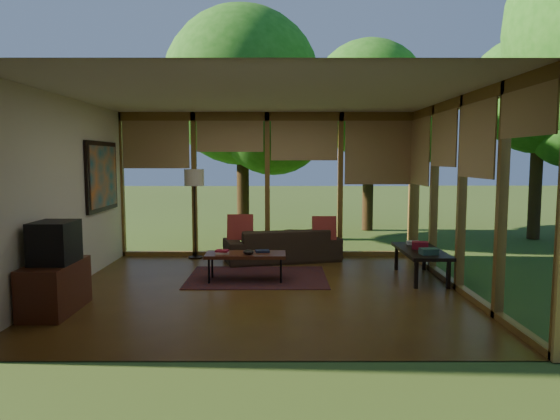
{
  "coord_description": "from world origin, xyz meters",
  "views": [
    {
      "loc": [
        0.23,
        -6.88,
        1.83
      ],
      "look_at": [
        0.24,
        0.7,
        1.06
      ],
      "focal_mm": 32.0,
      "sensor_mm": 36.0,
      "label": 1
    }
  ],
  "objects_px": {
    "television": "(55,242)",
    "floor_lamp": "(194,183)",
    "media_cabinet": "(55,287)",
    "side_console": "(421,252)",
    "coffee_table": "(246,255)",
    "sofa": "(282,245)"
  },
  "relations": [
    {
      "from": "floor_lamp",
      "to": "coffee_table",
      "type": "xyz_separation_m",
      "value": [
        1.05,
        -1.74,
        -1.01
      ]
    },
    {
      "from": "side_console",
      "to": "coffee_table",
      "type": "bearing_deg",
      "value": -176.81
    },
    {
      "from": "side_console",
      "to": "sofa",
      "type": "bearing_deg",
      "value": 147.8
    },
    {
      "from": "media_cabinet",
      "to": "side_console",
      "type": "xyz_separation_m",
      "value": [
        4.87,
        1.68,
        0.11
      ]
    },
    {
      "from": "floor_lamp",
      "to": "side_console",
      "type": "height_order",
      "value": "floor_lamp"
    },
    {
      "from": "coffee_table",
      "to": "side_console",
      "type": "height_order",
      "value": "side_console"
    },
    {
      "from": "floor_lamp",
      "to": "coffee_table",
      "type": "bearing_deg",
      "value": -58.86
    },
    {
      "from": "media_cabinet",
      "to": "television",
      "type": "height_order",
      "value": "television"
    },
    {
      "from": "television",
      "to": "coffee_table",
      "type": "distance_m",
      "value": 2.69
    },
    {
      "from": "media_cabinet",
      "to": "television",
      "type": "xyz_separation_m",
      "value": [
        0.02,
        0.0,
        0.55
      ]
    },
    {
      "from": "floor_lamp",
      "to": "coffee_table",
      "type": "height_order",
      "value": "floor_lamp"
    },
    {
      "from": "media_cabinet",
      "to": "floor_lamp",
      "type": "relative_size",
      "value": 0.61
    },
    {
      "from": "sofa",
      "to": "side_console",
      "type": "xyz_separation_m",
      "value": [
        2.12,
        -1.34,
        0.11
      ]
    },
    {
      "from": "sofa",
      "to": "coffee_table",
      "type": "distance_m",
      "value": 1.59
    },
    {
      "from": "floor_lamp",
      "to": "sofa",
      "type": "bearing_deg",
      "value": -9.06
    },
    {
      "from": "media_cabinet",
      "to": "side_console",
      "type": "height_order",
      "value": "media_cabinet"
    },
    {
      "from": "television",
      "to": "floor_lamp",
      "type": "distance_m",
      "value": 3.5
    },
    {
      "from": "coffee_table",
      "to": "side_console",
      "type": "relative_size",
      "value": 0.86
    },
    {
      "from": "television",
      "to": "side_console",
      "type": "height_order",
      "value": "television"
    },
    {
      "from": "sofa",
      "to": "floor_lamp",
      "type": "height_order",
      "value": "floor_lamp"
    },
    {
      "from": "television",
      "to": "coffee_table",
      "type": "height_order",
      "value": "television"
    },
    {
      "from": "media_cabinet",
      "to": "television",
      "type": "bearing_deg",
      "value": 0.0
    }
  ]
}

